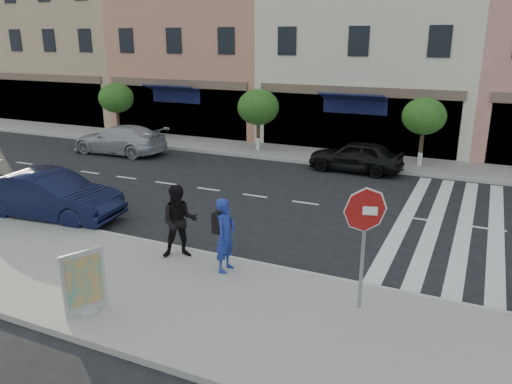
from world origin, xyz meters
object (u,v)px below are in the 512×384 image
Objects in this scene: car_far_left at (119,140)px; car_far_mid at (356,156)px; walker at (179,222)px; stop_sign at (365,223)px; car_near_mid at (50,196)px; poster_board at (85,284)px; photographer at (225,235)px.

car_far_left is 11.87m from car_far_mid.
car_far_mid is (1.83, 11.10, -0.43)m from walker.
car_far_left is (-14.83, 10.22, -1.37)m from stop_sign.
car_near_mid is 9.62m from car_far_left.
car_near_mid is at bearing 137.44° from walker.
walker is 3.24m from poster_board.
photographer is 1.48m from walker.
poster_board is 0.28× the size of car_far_left.
walker is at bearing 81.43° from photographer.
photographer is at bearing -0.30° from car_far_mid.
car_far_left is (-9.75, 12.82, -0.10)m from poster_board.
stop_sign is 3.59m from photographer.
photographer is at bearing -106.33° from car_near_mid.
walker reaches higher than car_far_mid.
car_far_left is at bearing 49.08° from photographer.
poster_board is at bearing -134.46° from car_near_mid.
poster_board is at bearing -6.52° from car_far_mid.
photographer reaches higher than car_near_mid.
walker is at bearing -7.79° from car_far_mid.
photographer is at bearing 85.88° from poster_board.
photographer is (-3.42, 0.40, -1.01)m from stop_sign.
poster_board is (-1.66, -3.00, -0.25)m from photographer.
walker reaches higher than poster_board.
stop_sign is 0.54× the size of car_far_left.
poster_board is at bearing -168.77° from stop_sign.
stop_sign is at bearing 51.95° from poster_board.
photographer is at bearing 157.44° from stop_sign.
stop_sign is 1.93× the size of poster_board.
walker is at bearing 156.95° from stop_sign.
car_far_left is (-11.41, 9.81, -0.36)m from photographer.
car_near_mid reaches higher than car_far_mid.
car_near_mid is at bearing 80.07° from photographer.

